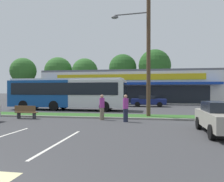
{
  "coord_description": "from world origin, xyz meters",
  "views": [
    {
      "loc": [
        4.34,
        -3.15,
        2.07
      ],
      "look_at": [
        0.71,
        18.1,
        1.97
      ],
      "focal_mm": 36.21,
      "sensor_mm": 36.0,
      "label": 1
    }
  ],
  "objects_px": {
    "car_0": "(112,100)",
    "car_4": "(148,101)",
    "pedestrian_near_bench": "(102,107)",
    "pedestrian_by_pole": "(126,108)",
    "city_bus": "(67,93)",
    "car_1": "(223,118)",
    "bus_stop_bench": "(26,112)",
    "utility_pole": "(147,40)"
  },
  "relations": [
    {
      "from": "utility_pole",
      "to": "city_bus",
      "type": "relative_size",
      "value": 0.9
    },
    {
      "from": "car_1",
      "to": "pedestrian_by_pole",
      "type": "bearing_deg",
      "value": -123.82
    },
    {
      "from": "car_0",
      "to": "city_bus",
      "type": "bearing_deg",
      "value": 59.71
    },
    {
      "from": "utility_pole",
      "to": "car_4",
      "type": "distance_m",
      "value": 12.37
    },
    {
      "from": "bus_stop_bench",
      "to": "car_4",
      "type": "bearing_deg",
      "value": -122.56
    },
    {
      "from": "car_0",
      "to": "car_4",
      "type": "distance_m",
      "value": 4.6
    },
    {
      "from": "utility_pole",
      "to": "car_0",
      "type": "distance_m",
      "value": 13.29
    },
    {
      "from": "city_bus",
      "to": "pedestrian_near_bench",
      "type": "distance_m",
      "value": 8.74
    },
    {
      "from": "bus_stop_bench",
      "to": "car_1",
      "type": "xyz_separation_m",
      "value": [
        12.19,
        -3.71,
        0.27
      ]
    },
    {
      "from": "car_4",
      "to": "pedestrian_near_bench",
      "type": "bearing_deg",
      "value": -103.05
    },
    {
      "from": "utility_pole",
      "to": "city_bus",
      "type": "height_order",
      "value": "utility_pole"
    },
    {
      "from": "utility_pole",
      "to": "pedestrian_by_pole",
      "type": "distance_m",
      "value": 5.69
    },
    {
      "from": "car_1",
      "to": "pedestrian_by_pole",
      "type": "distance_m",
      "value": 5.95
    },
    {
      "from": "utility_pole",
      "to": "pedestrian_by_pole",
      "type": "height_order",
      "value": "utility_pole"
    },
    {
      "from": "pedestrian_by_pole",
      "to": "utility_pole",
      "type": "bearing_deg",
      "value": 80.41
    },
    {
      "from": "bus_stop_bench",
      "to": "car_0",
      "type": "bearing_deg",
      "value": -106.32
    },
    {
      "from": "utility_pole",
      "to": "car_1",
      "type": "xyz_separation_m",
      "value": [
        3.63,
        -5.84,
        -5.04
      ]
    },
    {
      "from": "utility_pole",
      "to": "car_4",
      "type": "bearing_deg",
      "value": 90.0
    },
    {
      "from": "bus_stop_bench",
      "to": "car_1",
      "type": "bearing_deg",
      "value": 163.08
    },
    {
      "from": "city_bus",
      "to": "pedestrian_by_pole",
      "type": "bearing_deg",
      "value": -46.87
    },
    {
      "from": "utility_pole",
      "to": "pedestrian_by_pole",
      "type": "relative_size",
      "value": 6.18
    },
    {
      "from": "car_4",
      "to": "pedestrian_by_pole",
      "type": "relative_size",
      "value": 2.41
    },
    {
      "from": "city_bus",
      "to": "pedestrian_near_bench",
      "type": "relative_size",
      "value": 6.98
    },
    {
      "from": "car_1",
      "to": "pedestrian_near_bench",
      "type": "xyz_separation_m",
      "value": [
        -6.66,
        4.03,
        0.1
      ]
    },
    {
      "from": "car_4",
      "to": "pedestrian_near_bench",
      "type": "distance_m",
      "value": 13.42
    },
    {
      "from": "car_4",
      "to": "pedestrian_near_bench",
      "type": "height_order",
      "value": "pedestrian_near_bench"
    },
    {
      "from": "utility_pole",
      "to": "pedestrian_near_bench",
      "type": "relative_size",
      "value": 6.25
    },
    {
      "from": "city_bus",
      "to": "pedestrian_by_pole",
      "type": "distance_m",
      "value": 10.39
    },
    {
      "from": "car_0",
      "to": "car_1",
      "type": "height_order",
      "value": "car_1"
    },
    {
      "from": "car_0",
      "to": "car_1",
      "type": "distance_m",
      "value": 19.1
    },
    {
      "from": "utility_pole",
      "to": "bus_stop_bench",
      "type": "height_order",
      "value": "utility_pole"
    },
    {
      "from": "pedestrian_near_bench",
      "to": "pedestrian_by_pole",
      "type": "distance_m",
      "value": 1.87
    },
    {
      "from": "city_bus",
      "to": "bus_stop_bench",
      "type": "distance_m",
      "value": 7.41
    },
    {
      "from": "bus_stop_bench",
      "to": "car_4",
      "type": "distance_m",
      "value": 15.9
    },
    {
      "from": "car_0",
      "to": "car_4",
      "type": "xyz_separation_m",
      "value": [
        4.6,
        -0.12,
        -0.01
      ]
    },
    {
      "from": "utility_pole",
      "to": "bus_stop_bench",
      "type": "relative_size",
      "value": 6.83
    },
    {
      "from": "bus_stop_bench",
      "to": "pedestrian_by_pole",
      "type": "height_order",
      "value": "pedestrian_by_pole"
    },
    {
      "from": "pedestrian_near_bench",
      "to": "pedestrian_by_pole",
      "type": "bearing_deg",
      "value": -16.3
    },
    {
      "from": "city_bus",
      "to": "car_1",
      "type": "height_order",
      "value": "city_bus"
    },
    {
      "from": "bus_stop_bench",
      "to": "car_1",
      "type": "relative_size",
      "value": 0.38
    },
    {
      "from": "utility_pole",
      "to": "city_bus",
      "type": "bearing_deg",
      "value": 147.88
    },
    {
      "from": "utility_pole",
      "to": "pedestrian_by_pole",
      "type": "bearing_deg",
      "value": -117.36
    }
  ]
}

